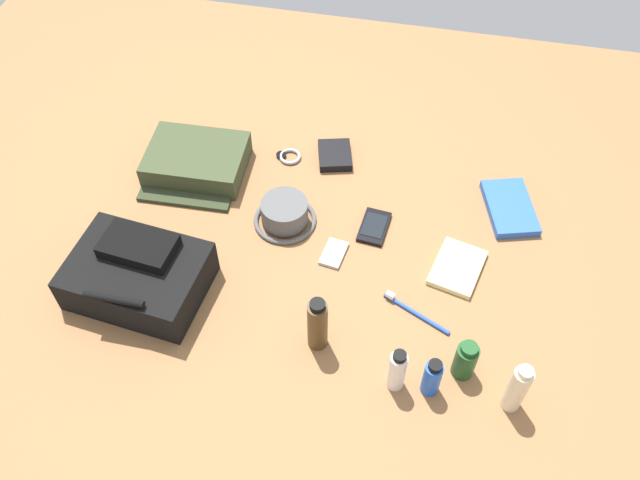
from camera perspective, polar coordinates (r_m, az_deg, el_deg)
ground_plane at (r=1.71m, az=-0.00°, el=-1.08°), size 2.64×2.02×0.02m
backpack at (r=1.64m, az=-15.14°, el=-2.80°), size 0.33×0.26×0.13m
toiletry_pouch at (r=1.89m, az=-10.43°, el=6.51°), size 0.27×0.25×0.07m
bucket_hat at (r=1.74m, az=-3.00°, el=2.23°), size 0.16×0.16×0.07m
lotion_bottle at (r=1.48m, az=16.33°, el=-11.95°), size 0.04×0.04×0.15m
shampoo_bottle at (r=1.51m, az=12.19°, el=-9.89°), size 0.05×0.05×0.11m
deodorant_spray at (r=1.47m, az=9.45°, el=-11.40°), size 0.04×0.04×0.11m
toothpaste_tube at (r=1.46m, az=6.53°, el=-10.88°), size 0.04×0.04×0.13m
cologne_bottle at (r=1.49m, az=-0.21°, el=-7.13°), size 0.05×0.05×0.16m
paperback_novel at (r=1.84m, az=15.73°, el=2.61°), size 0.16×0.21×0.02m
cell_phone at (r=1.74m, az=4.60°, el=1.12°), size 0.08×0.12×0.01m
media_player at (r=1.69m, az=1.18°, el=-1.13°), size 0.06×0.09×0.01m
wristwatch at (r=1.91m, az=-2.65°, el=7.08°), size 0.07×0.06×0.01m
toothbrush at (r=1.60m, az=7.84°, el=-5.97°), size 0.17×0.08×0.02m
wallet at (r=1.91m, az=1.27°, el=7.18°), size 0.12×0.13×0.02m
notepad at (r=1.69m, az=11.54°, el=-2.29°), size 0.14×0.17×0.02m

